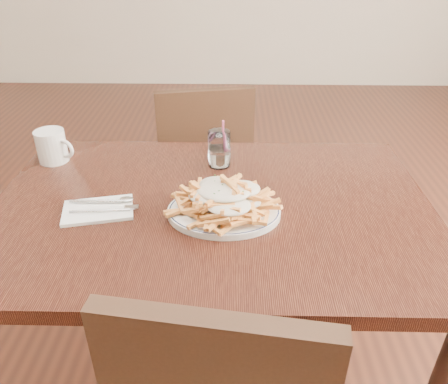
{
  "coord_description": "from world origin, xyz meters",
  "views": [
    {
      "loc": [
        0.06,
        -1.0,
        1.39
      ],
      "look_at": [
        0.04,
        -0.05,
        0.82
      ],
      "focal_mm": 35.0,
      "sensor_mm": 36.0,
      "label": 1
    }
  ],
  "objects_px": {
    "loaded_fries": "(224,195)",
    "water_glass": "(219,151)",
    "table": "(212,227)",
    "fries_plate": "(224,212)",
    "chair_far": "(204,164)",
    "coffee_mug": "(52,146)"
  },
  "relations": [
    {
      "from": "chair_far",
      "to": "loaded_fries",
      "type": "height_order",
      "value": "chair_far"
    },
    {
      "from": "loaded_fries",
      "to": "water_glass",
      "type": "distance_m",
      "value": 0.28
    },
    {
      "from": "loaded_fries",
      "to": "coffee_mug",
      "type": "bearing_deg",
      "value": 151.55
    },
    {
      "from": "water_glass",
      "to": "coffee_mug",
      "type": "distance_m",
      "value": 0.53
    },
    {
      "from": "chair_far",
      "to": "water_glass",
      "type": "relative_size",
      "value": 5.57
    },
    {
      "from": "table",
      "to": "coffee_mug",
      "type": "relative_size",
      "value": 9.39
    },
    {
      "from": "loaded_fries",
      "to": "coffee_mug",
      "type": "distance_m",
      "value": 0.63
    },
    {
      "from": "chair_far",
      "to": "water_glass",
      "type": "distance_m",
      "value": 0.61
    },
    {
      "from": "chair_far",
      "to": "loaded_fries",
      "type": "bearing_deg",
      "value": -82.21
    },
    {
      "from": "loaded_fries",
      "to": "fries_plate",
      "type": "bearing_deg",
      "value": -90.0
    },
    {
      "from": "loaded_fries",
      "to": "coffee_mug",
      "type": "height_order",
      "value": "coffee_mug"
    },
    {
      "from": "fries_plate",
      "to": "water_glass",
      "type": "relative_size",
      "value": 2.05
    },
    {
      "from": "loaded_fries",
      "to": "coffee_mug",
      "type": "xyz_separation_m",
      "value": [
        -0.55,
        0.3,
        -0.01
      ]
    },
    {
      "from": "table",
      "to": "water_glass",
      "type": "distance_m",
      "value": 0.26
    },
    {
      "from": "table",
      "to": "water_glass",
      "type": "height_order",
      "value": "water_glass"
    },
    {
      "from": "chair_far",
      "to": "fries_plate",
      "type": "height_order",
      "value": "chair_far"
    },
    {
      "from": "table",
      "to": "coffee_mug",
      "type": "xyz_separation_m",
      "value": [
        -0.52,
        0.24,
        0.13
      ]
    },
    {
      "from": "fries_plate",
      "to": "coffee_mug",
      "type": "height_order",
      "value": "coffee_mug"
    },
    {
      "from": "table",
      "to": "loaded_fries",
      "type": "height_order",
      "value": "loaded_fries"
    },
    {
      "from": "water_glass",
      "to": "coffee_mug",
      "type": "xyz_separation_m",
      "value": [
        -0.53,
        0.02,
        0.0
      ]
    },
    {
      "from": "table",
      "to": "fries_plate",
      "type": "height_order",
      "value": "fries_plate"
    },
    {
      "from": "table",
      "to": "fries_plate",
      "type": "distance_m",
      "value": 0.11
    }
  ]
}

